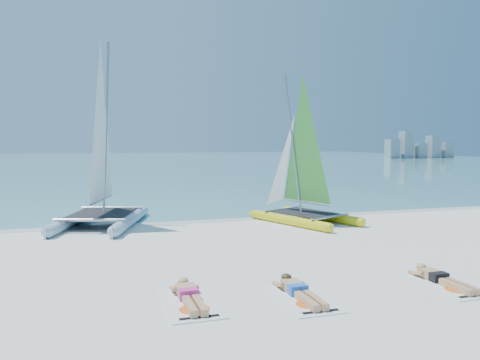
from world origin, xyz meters
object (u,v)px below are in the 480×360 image
object	(u,v)px
towel_a	(191,303)
sunbather_b	(299,290)
towel_c	(446,285)
catamaran_yellow	(297,173)
sunbather_a	(189,295)
sunbather_c	(440,277)
catamaran_blue	(101,167)
towel_b	(303,299)

from	to	relation	value
towel_a	sunbather_b	bearing A→B (deg)	-4.69
towel_c	catamaran_yellow	bearing A→B (deg)	87.98
sunbather_b	towel_c	distance (m)	3.26
towel_a	sunbather_a	size ratio (longest dim) A/B	1.07
catamaran_yellow	towel_c	bearing A→B (deg)	-113.45
towel_a	sunbather_c	bearing A→B (deg)	-3.00
sunbather_a	sunbather_b	distance (m)	2.14
sunbather_a	towel_c	distance (m)	5.40
towel_a	sunbather_c	xyz separation A→B (m)	(5.36, -0.28, 0.11)
catamaran_yellow	towel_c	distance (m)	8.56
catamaran_blue	sunbather_a	bearing A→B (deg)	-64.09
catamaran_blue	sunbather_b	world-z (taller)	catamaran_blue
towel_a	sunbather_c	size ratio (longest dim) A/B	1.07
sunbather_a	sunbather_b	bearing A→B (deg)	-9.83
towel_b	sunbather_b	xyz separation A→B (m)	(0.00, 0.19, 0.11)
catamaran_yellow	sunbather_b	world-z (taller)	catamaran_yellow
catamaran_yellow	sunbather_b	size ratio (longest dim) A/B	3.39
towel_b	catamaran_yellow	bearing A→B (deg)	66.75
sunbather_b	sunbather_c	bearing A→B (deg)	-1.89
towel_c	sunbather_b	bearing A→B (deg)	174.74
catamaran_blue	towel_b	bearing A→B (deg)	-52.82
catamaran_yellow	towel_a	world-z (taller)	catamaran_yellow
sunbather_a	sunbather_c	distance (m)	5.38
catamaran_yellow	towel_b	bearing A→B (deg)	-134.68
towel_c	catamaran_blue	bearing A→B (deg)	125.24
towel_b	towel_c	xyz separation A→B (m)	(3.25, -0.11, 0.00)
sunbather_b	towel_a	bearing A→B (deg)	175.31
catamaran_yellow	towel_a	size ratio (longest dim) A/B	3.16
towel_b	towel_c	world-z (taller)	same
sunbather_b	sunbather_c	distance (m)	3.25
sunbather_a	towel_b	distance (m)	2.18
towel_b	sunbather_c	world-z (taller)	sunbather_c
towel_a	sunbather_a	world-z (taller)	sunbather_a
catamaran_yellow	towel_b	xyz separation A→B (m)	(-3.54, -8.25, -1.83)
towel_b	sunbather_c	size ratio (longest dim) A/B	1.07
sunbather_a	sunbather_b	xyz separation A→B (m)	(2.11, -0.37, 0.00)
catamaran_blue	sunbather_c	xyz separation A→B (m)	(6.82, -9.46, -1.98)
catamaran_yellow	sunbather_a	size ratio (longest dim) A/B	3.39
towel_a	sunbather_a	bearing A→B (deg)	90.00
catamaran_blue	towel_b	world-z (taller)	catamaran_blue
towel_a	sunbather_b	world-z (taller)	sunbather_b
sunbather_b	catamaran_yellow	bearing A→B (deg)	66.25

